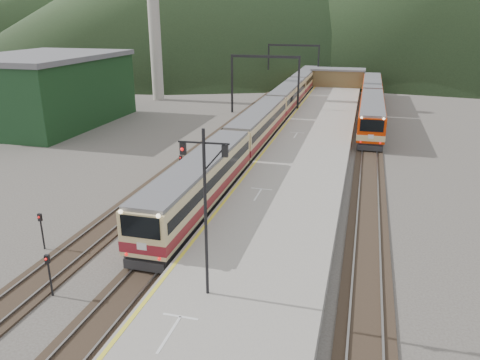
# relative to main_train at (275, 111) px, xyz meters

# --- Properties ---
(track_main) EXTENTS (2.60, 200.00, 0.23)m
(track_main) POSITION_rel_main_train_xyz_m (0.00, -8.17, -1.80)
(track_main) COLOR black
(track_main) RESTS_ON ground
(track_far) EXTENTS (2.60, 200.00, 0.23)m
(track_far) POSITION_rel_main_train_xyz_m (-5.00, -8.17, -1.80)
(track_far) COLOR black
(track_far) RESTS_ON ground
(track_second) EXTENTS (2.60, 200.00, 0.23)m
(track_second) POSITION_rel_main_train_xyz_m (11.50, -8.17, -1.80)
(track_second) COLOR black
(track_second) RESTS_ON ground
(platform) EXTENTS (8.00, 100.00, 1.00)m
(platform) POSITION_rel_main_train_xyz_m (5.60, -10.17, -1.37)
(platform) COLOR gray
(platform) RESTS_ON ground
(gantry_near) EXTENTS (9.55, 0.25, 8.00)m
(gantry_near) POSITION_rel_main_train_xyz_m (-2.85, 6.83, 3.72)
(gantry_near) COLOR black
(gantry_near) RESTS_ON ground
(gantry_far) EXTENTS (9.55, 0.25, 8.00)m
(gantry_far) POSITION_rel_main_train_xyz_m (-2.85, 31.83, 3.72)
(gantry_far) COLOR black
(gantry_far) RESTS_ON ground
(warehouse) EXTENTS (14.50, 20.50, 8.60)m
(warehouse) POSITION_rel_main_train_xyz_m (-28.00, -6.17, 2.45)
(warehouse) COLOR black
(warehouse) RESTS_ON ground
(smokestack) EXTENTS (1.80, 1.80, 30.00)m
(smokestack) POSITION_rel_main_train_xyz_m (-22.00, 13.83, 13.13)
(smokestack) COLOR #9E998E
(smokestack) RESTS_ON ground
(station_shed) EXTENTS (9.40, 4.40, 3.10)m
(station_shed) POSITION_rel_main_train_xyz_m (5.60, 29.83, 0.70)
(station_shed) COLOR brown
(station_shed) RESTS_ON platform
(main_train) EXTENTS (2.68, 73.56, 3.27)m
(main_train) POSITION_rel_main_train_xyz_m (0.00, 0.00, 0.00)
(main_train) COLOR tan
(main_train) RESTS_ON track_main
(second_train) EXTENTS (2.77, 37.72, 3.38)m
(second_train) POSITION_rel_main_train_xyz_m (11.50, 9.19, 0.05)
(second_train) COLOR red
(second_train) RESTS_ON track_second
(signal_mast) EXTENTS (2.20, 0.30, 7.77)m
(signal_mast) POSITION_rel_main_train_xyz_m (4.34, -38.96, 3.84)
(signal_mast) COLOR black
(signal_mast) RESTS_ON platform
(short_signal_a) EXTENTS (0.25, 0.21, 2.27)m
(short_signal_a) POSITION_rel_main_train_xyz_m (-3.52, -39.72, -0.40)
(short_signal_a) COLOR black
(short_signal_a) RESTS_ON ground
(short_signal_b) EXTENTS (0.22, 0.17, 2.27)m
(short_signal_b) POSITION_rel_main_train_xyz_m (-3.57, -22.39, -0.40)
(short_signal_b) COLOR black
(short_signal_b) RESTS_ON ground
(short_signal_c) EXTENTS (0.23, 0.18, 2.27)m
(short_signal_c) POSITION_rel_main_train_xyz_m (-7.03, -35.60, -0.40)
(short_signal_c) COLOR black
(short_signal_c) RESTS_ON ground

